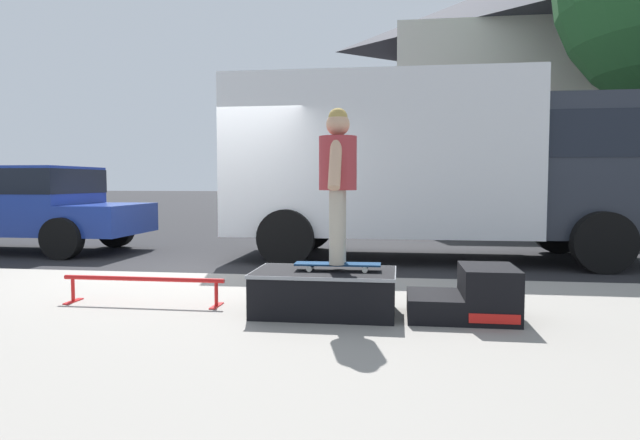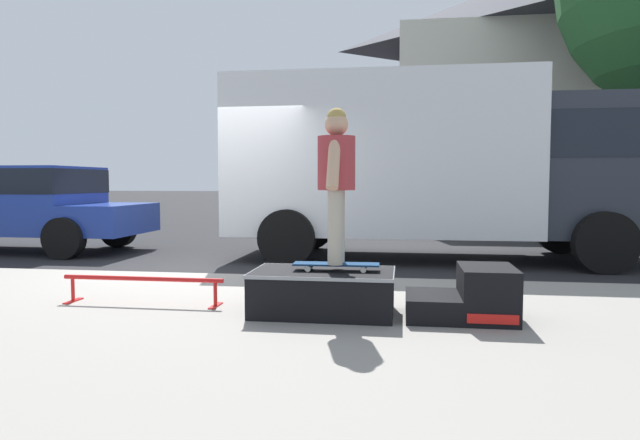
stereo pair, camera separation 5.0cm
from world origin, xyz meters
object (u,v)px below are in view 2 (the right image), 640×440
skate_box (323,291)px  kicker_ramp (470,297)px  grind_rail (143,283)px  box_truck (438,160)px  skater_kid (336,173)px  skateboard (336,265)px  pickup_truck_blue (8,204)px

skate_box → kicker_ramp: (1.31, -0.00, -0.02)m
grind_rail → box_truck: box_truck is taller
kicker_ramp → skater_kid: bearing=179.6°
skateboard → skater_kid: size_ratio=0.56×
skateboard → skater_kid: (0.00, 0.00, 0.84)m
kicker_ramp → box_truck: (-0.02, 4.73, 1.39)m
box_truck → skateboard: bearing=-103.9°
kicker_ramp → box_truck: box_truck is taller
kicker_ramp → skate_box: bearing=180.0°
skater_kid → box_truck: size_ratio=0.20×
kicker_ramp → pickup_truck_blue: pickup_truck_blue is taller
grind_rail → box_truck: (3.11, 4.58, 1.37)m
skateboard → grind_rail: bearing=176.0°
box_truck → kicker_ramp: bearing=-89.8°
skate_box → box_truck: box_truck is taller
skateboard → box_truck: 4.99m
grind_rail → skateboard: bearing=-4.0°
pickup_truck_blue → grind_rail: bearing=-42.7°
grind_rail → pickup_truck_blue: bearing=137.3°
skater_kid → skate_box: bearing=-176.6°
grind_rail → skater_kid: 2.23m
skate_box → kicker_ramp: bearing=-0.0°
skateboard → pickup_truck_blue: size_ratio=0.14×
kicker_ramp → skater_kid: skater_kid is taller
skate_box → skater_kid: 1.08m
grind_rail → skater_kid: bearing=-4.0°
skateboard → box_truck: bearing=76.1°
kicker_ramp → grind_rail: bearing=177.4°
skate_box → skater_kid: size_ratio=0.92×
skateboard → pickup_truck_blue: (-6.90, 4.71, 0.32)m
skater_kid → box_truck: bearing=76.1°
kicker_ramp → box_truck: bearing=90.2°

